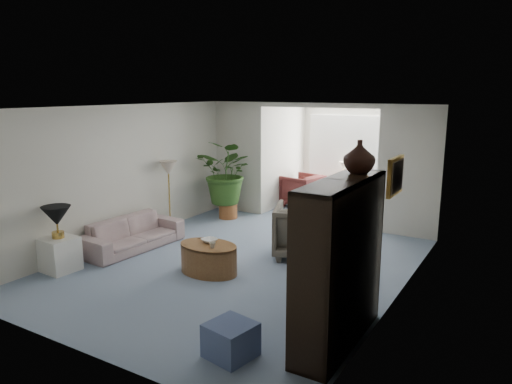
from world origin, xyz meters
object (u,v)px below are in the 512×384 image
Objects in this scene: sunroom_chair_blue at (362,199)px; coffee_bowl at (210,240)px; framed_picture at (396,176)px; plant_pot at (228,211)px; coffee_cup at (212,245)px; sunroom_table at (343,193)px; table_lamp at (56,216)px; floor_lamp at (168,168)px; coffee_table at (209,259)px; ottoman at (231,340)px; wingback_chair at (304,230)px; sunroom_chair_maroon at (302,190)px; sofa at (133,234)px; end_table at (60,254)px; entertainment_cabinet at (339,263)px; cabinet_urn at (359,157)px; side_table_dark at (350,242)px.

coffee_bowl is at bearing -179.61° from sunroom_chair_blue.
framed_picture is 1.25× the size of plant_pot.
coffee_cup is 5.49m from sunroom_table.
floor_lamp reaches higher than table_lamp.
ottoman is (1.61, -1.80, -0.04)m from coffee_table.
table_lamp is 3.93m from wingback_chair.
sunroom_chair_maroon is at bearing 63.07° from plant_pot.
sunroom_table is at bearing 56.90° from plant_pot.
wingback_chair is 1.83× the size of sunroom_table.
coffee_bowl is (1.78, -0.14, 0.21)m from sofa.
end_table is 0.56× the size of coffee_table.
cabinet_urn reaches higher than entertainment_cabinet.
sunroom_chair_maroon is at bearing 76.33° from table_lamp.
table_lamp is 0.83× the size of sunroom_table.
entertainment_cabinet is at bearing 102.25° from wingback_chair.
sunroom_chair_maroon is at bearing 127.66° from framed_picture.
side_table_dark is at bearing 110.88° from cabinet_urn.
sunroom_chair_maroon is at bearing 97.25° from coffee_bowl.
wingback_chair is at bearing 57.34° from coffee_table.
sunroom_chair_maroon is at bearing 127.88° from side_table_dark.
sunroom_chair_blue is at bearing -27.80° from sofa.
floor_lamp reaches higher than wingback_chair.
table_lamp is 4.67m from cabinet_urn.
plant_pot is at bearing -123.10° from sunroom_table.
sofa is at bearing 160.36° from sunroom_chair_blue.
coffee_cup is at bearing 42.80° from wingback_chair.
sunroom_table is (-1.50, 3.64, -0.01)m from side_table_dark.
plant_pot is (0.48, 3.94, -0.10)m from end_table.
coffee_cup is 0.12× the size of sunroom_chair_blue.
sunroom_chair_maroon is at bearing 97.71° from coffee_table.
framed_picture reaches higher than table_lamp.
coffee_bowl is (2.01, -1.41, -0.77)m from floor_lamp.
sofa is 3.99m from ottoman.
floor_lamp reaches higher than sunroom_chair_maroon.
coffee_bowl is (1.98, 1.21, 0.21)m from end_table.
framed_picture reaches higher than plant_pot.
table_lamp reaches higher than ottoman.
wingback_chair is at bearing -1.28° from floor_lamp.
sunroom_chair_blue reaches higher than sofa.
table_lamp is at bearing 0.00° from end_table.
side_table_dark is 2.99m from sunroom_chair_blue.
floor_lamp is 0.79× the size of ottoman.
sunroom_chair_blue is at bearing 46.79° from floor_lamp.
sofa is 1.36m from end_table.
framed_picture is at bearing -30.34° from plant_pot.
sunroom_chair_maroon reaches higher than side_table_dark.
cabinet_urn is at bearing -8.19° from coffee_cup.
sunroom_table is (2.15, 6.50, -0.61)m from table_lamp.
coffee_bowl is at bearing 157.60° from entertainment_cabinet.
floor_lamp is (-0.24, 1.27, 0.98)m from sofa.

